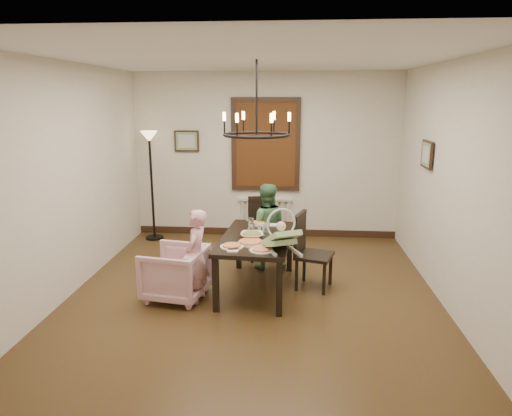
# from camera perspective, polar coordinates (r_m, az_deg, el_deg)

# --- Properties ---
(room_shell) EXTENTS (4.51, 5.00, 2.81)m
(room_shell) POSITION_cam_1_polar(r_m,az_deg,el_deg) (5.70, -0.03, 3.79)
(room_shell) COLOR #472F18
(room_shell) RESTS_ON ground
(dining_table) EXTENTS (0.95, 1.55, 0.70)m
(dining_table) POSITION_cam_1_polar(r_m,az_deg,el_deg) (5.69, 0.07, -4.36)
(dining_table) COLOR black
(dining_table) RESTS_ON room_shell
(chair_far) EXTENTS (0.47, 0.47, 0.93)m
(chair_far) POSITION_cam_1_polar(r_m,az_deg,el_deg) (6.82, 0.82, -2.61)
(chair_far) COLOR black
(chair_far) RESTS_ON room_shell
(chair_right) EXTENTS (0.54, 0.54, 0.98)m
(chair_right) POSITION_cam_1_polar(r_m,az_deg,el_deg) (5.82, 7.31, -5.38)
(chair_right) COLOR black
(chair_right) RESTS_ON room_shell
(armchair) EXTENTS (0.81, 0.79, 0.64)m
(armchair) POSITION_cam_1_polar(r_m,az_deg,el_deg) (5.64, -10.08, -7.98)
(armchair) COLOR #DEA9BA
(armchair) RESTS_ON room_shell
(elderly_woman) EXTENTS (0.26, 0.36, 0.93)m
(elderly_woman) POSITION_cam_1_polar(r_m,az_deg,el_deg) (5.47, -7.44, -6.92)
(elderly_woman) COLOR pink
(elderly_woman) RESTS_ON room_shell
(seated_man) EXTENTS (0.53, 0.43, 1.01)m
(seated_man) POSITION_cam_1_polar(r_m,az_deg,el_deg) (6.44, 1.25, -3.20)
(seated_man) COLOR #48794E
(seated_man) RESTS_ON room_shell
(baby_bouncer) EXTENTS (0.55, 0.62, 0.33)m
(baby_bouncer) POSITION_cam_1_polar(r_m,az_deg,el_deg) (5.10, 3.12, -3.58)
(baby_bouncer) COLOR #A5CB8C
(baby_bouncer) RESTS_ON dining_table
(salad_bowl) EXTENTS (0.33, 0.33, 0.08)m
(salad_bowl) POSITION_cam_1_polar(r_m,az_deg,el_deg) (5.58, -0.51, -3.39)
(salad_bowl) COLOR white
(salad_bowl) RESTS_ON dining_table
(pizza_platter) EXTENTS (0.30, 0.30, 0.04)m
(pizza_platter) POSITION_cam_1_polar(r_m,az_deg,el_deg) (5.37, -0.69, -4.31)
(pizza_platter) COLOR tan
(pizza_platter) RESTS_ON dining_table
(drinking_glass) EXTENTS (0.07, 0.07, 0.13)m
(drinking_glass) POSITION_cam_1_polar(r_m,az_deg,el_deg) (5.74, -0.49, -2.62)
(drinking_glass) COLOR silver
(drinking_glass) RESTS_ON dining_table
(window_blinds) EXTENTS (1.00, 0.03, 1.40)m
(window_blinds) POSITION_cam_1_polar(r_m,az_deg,el_deg) (7.74, 1.21, 7.92)
(window_blinds) COLOR #522810
(window_blinds) RESTS_ON room_shell
(radiator) EXTENTS (0.92, 0.12, 0.62)m
(radiator) POSITION_cam_1_polar(r_m,az_deg,el_deg) (7.98, 1.18, -1.03)
(radiator) COLOR silver
(radiator) RESTS_ON room_shell
(picture_back) EXTENTS (0.42, 0.03, 0.36)m
(picture_back) POSITION_cam_1_polar(r_m,az_deg,el_deg) (7.94, -8.66, 8.27)
(picture_back) COLOR black
(picture_back) RESTS_ON room_shell
(picture_right) EXTENTS (0.03, 0.42, 0.36)m
(picture_right) POSITION_cam_1_polar(r_m,az_deg,el_deg) (6.42, 20.57, 6.30)
(picture_right) COLOR black
(picture_right) RESTS_ON room_shell
(floor_lamp) EXTENTS (0.30, 0.30, 1.80)m
(floor_lamp) POSITION_cam_1_polar(r_m,az_deg,el_deg) (7.88, -12.88, 2.53)
(floor_lamp) COLOR black
(floor_lamp) RESTS_ON room_shell
(chandelier) EXTENTS (0.80, 0.80, 0.04)m
(chandelier) POSITION_cam_1_polar(r_m,az_deg,el_deg) (5.43, 0.07, 9.14)
(chandelier) COLOR black
(chandelier) RESTS_ON room_shell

